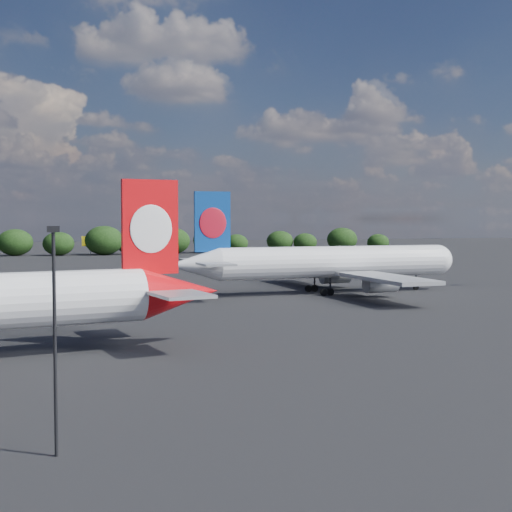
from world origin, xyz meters
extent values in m
plane|color=black|center=(0.00, 60.00, 0.00)|extent=(500.00, 500.00, 0.00)
cone|color=red|center=(11.94, 21.70, 4.42)|extent=(7.80, 5.71, 4.42)
cube|color=red|center=(9.34, 21.18, 10.08)|extent=(4.85, 1.38, 7.96)
ellipsoid|color=white|center=(9.39, 20.92, 9.92)|extent=(3.68, 0.90, 4.07)
ellipsoid|color=white|center=(9.29, 21.44, 9.92)|extent=(3.68, 0.90, 4.07)
cube|color=#929499|center=(11.15, 16.59, 4.77)|extent=(4.94, 5.98, 0.27)
cube|color=#929499|center=(9.26, 26.12, 4.77)|extent=(4.94, 5.98, 0.27)
cylinder|color=white|center=(40.41, 56.78, 4.55)|extent=(34.76, 6.46, 4.55)
sphere|color=white|center=(57.66, 57.75, 4.55)|extent=(4.79, 4.79, 4.55)
cone|color=white|center=(19.53, 55.62, 4.55)|extent=(7.52, 4.95, 4.55)
cube|color=navy|center=(22.25, 55.77, 10.37)|extent=(5.02, 0.73, 8.18)
ellipsoid|color=red|center=(22.27, 55.50, 10.20)|extent=(3.82, 0.39, 4.18)
ellipsoid|color=red|center=(22.24, 56.04, 10.20)|extent=(3.82, 0.39, 4.18)
cube|color=#929499|center=(21.62, 50.73, 4.91)|extent=(4.39, 5.68, 0.27)
cube|color=#929499|center=(21.06, 60.71, 4.91)|extent=(4.39, 5.68, 0.27)
cube|color=#929499|center=(42.89, 45.08, 3.09)|extent=(6.91, 18.49, 0.50)
cube|color=#929499|center=(41.57, 68.69, 3.09)|extent=(6.91, 18.49, 0.50)
cylinder|color=#929499|center=(44.45, 49.72, 1.91)|extent=(4.68, 2.70, 2.46)
cube|color=#929499|center=(44.45, 49.72, 2.55)|extent=(2.01, 0.38, 1.09)
cylinder|color=#929499|center=(43.64, 64.25, 1.91)|extent=(4.68, 2.70, 2.46)
cube|color=#929499|center=(43.64, 64.25, 2.55)|extent=(2.01, 0.38, 1.09)
cylinder|color=black|center=(38.75, 53.96, 1.36)|extent=(0.27, 0.27, 2.27)
cylinder|color=black|center=(38.75, 53.96, 0.50)|extent=(1.02, 0.46, 1.00)
cylinder|color=black|center=(37.75, 53.90, 0.50)|extent=(1.02, 0.46, 1.00)
cylinder|color=black|center=(38.44, 59.41, 1.36)|extent=(0.27, 0.27, 2.27)
cylinder|color=black|center=(38.44, 59.41, 0.50)|extent=(1.02, 0.46, 1.00)
cylinder|color=black|center=(37.44, 59.35, 0.50)|extent=(1.02, 0.46, 1.00)
cylinder|color=black|center=(54.03, 57.54, 1.32)|extent=(0.23, 0.23, 2.27)
cylinder|color=black|center=(54.03, 57.54, 0.41)|extent=(0.83, 0.36, 0.82)
cylinder|color=black|center=(1.53, -5.85, 5.08)|extent=(0.16, 0.16, 10.16)
cube|color=black|center=(1.53, -5.85, 10.31)|extent=(0.55, 0.30, 0.28)
cube|color=yellow|center=(12.00, 182.00, 4.00)|extent=(5.00, 0.30, 3.00)
cylinder|color=gray|center=(12.00, 182.00, 1.25)|extent=(0.30, 0.30, 2.50)
ellipsoid|color=black|center=(-9.38, 178.98, 3.89)|extent=(10.13, 8.57, 7.79)
ellipsoid|color=black|center=(2.72, 176.91, 3.48)|extent=(9.05, 7.66, 6.96)
ellipsoid|color=black|center=(15.77, 176.44, 4.34)|extent=(11.28, 9.55, 8.68)
ellipsoid|color=black|center=(23.63, 178.66, 3.03)|extent=(7.88, 6.67, 6.06)
ellipsoid|color=black|center=(36.66, 177.83, 3.99)|extent=(10.38, 8.79, 7.99)
ellipsoid|color=black|center=(48.58, 181.02, 3.96)|extent=(10.29, 8.71, 7.92)
ellipsoid|color=black|center=(57.86, 182.52, 2.91)|extent=(7.57, 6.41, 5.82)
ellipsoid|color=black|center=(72.75, 183.30, 3.42)|extent=(8.88, 7.52, 6.83)
ellipsoid|color=black|center=(80.84, 181.41, 3.02)|extent=(7.86, 6.65, 6.05)
ellipsoid|color=black|center=(93.15, 179.58, 3.92)|extent=(10.20, 8.63, 7.84)
ellipsoid|color=black|center=(105.23, 177.59, 2.87)|extent=(7.47, 6.32, 5.75)
camera|label=1|loc=(1.57, -38.87, 10.77)|focal=50.00mm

